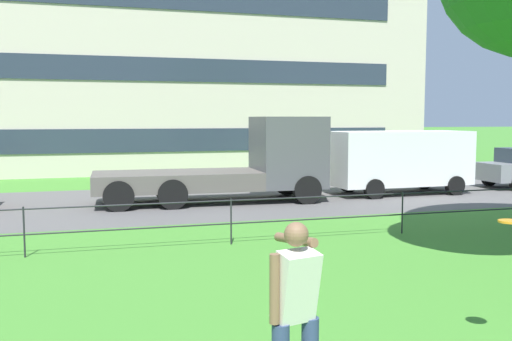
% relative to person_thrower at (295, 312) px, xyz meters
% --- Properties ---
extents(street_strip, '(80.00, 7.84, 0.01)m').
position_rel_person_thrower_xyz_m(street_strip, '(-0.97, 13.42, -0.97)').
color(street_strip, '#565454').
rests_on(street_strip, ground).
extents(park_fence, '(37.21, 0.04, 1.00)m').
position_rel_person_thrower_xyz_m(park_fence, '(-0.97, 6.96, -0.30)').
color(park_fence, '#232328').
rests_on(park_fence, ground).
extents(person_thrower, '(0.50, 0.87, 1.79)m').
position_rel_person_thrower_xyz_m(person_thrower, '(0.00, 0.00, 0.00)').
color(person_thrower, navy).
rests_on(person_thrower, ground).
extents(frisbee, '(0.28, 0.28, 0.03)m').
position_rel_person_thrower_xyz_m(frisbee, '(2.87, 0.69, 0.55)').
color(frisbee, orange).
extents(flatbed_truck_far_left, '(7.37, 2.62, 2.75)m').
position_rel_person_thrower_xyz_m(flatbed_truck_far_left, '(2.99, 12.98, 0.25)').
color(flatbed_truck_far_left, '#4C4C51').
rests_on(flatbed_truck_far_left, ground).
extents(panel_van_right, '(5.05, 2.20, 2.24)m').
position_rel_person_thrower_xyz_m(panel_van_right, '(8.78, 13.22, 0.30)').
color(panel_van_right, white).
rests_on(panel_van_right, ground).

